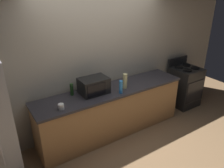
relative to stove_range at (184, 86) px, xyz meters
The scene contains 9 objects.
ground_plane 2.09m from the stove_range, 168.70° to the right, with size 8.00×8.00×0.00m, color #93704C.
back_wall 2.23m from the stove_range, 168.41° to the left, with size 6.40×0.10×2.70m, color #B2A893.
counter_run 2.00m from the stove_range, behind, with size 2.84×0.64×0.90m.
stove_range is the anchor object (origin of this frame).
microwave 2.41m from the stove_range, behind, with size 0.48×0.35×0.27m.
bottle_wine 2.75m from the stove_range, behind, with size 0.06×0.06×0.20m, color #1E3F19.
bottle_spray_cleaner 2.05m from the stove_range, behind, with size 0.06×0.06×0.23m, color #338CE5.
bottle_vinegar 1.87m from the stove_range, behind, with size 0.08×0.08×0.27m, color beige.
mug_white 3.06m from the stove_range, behind, with size 0.09×0.09×0.09m, color white.
Camera 1 is at (-1.94, -2.57, 2.59)m, focal length 35.38 mm.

